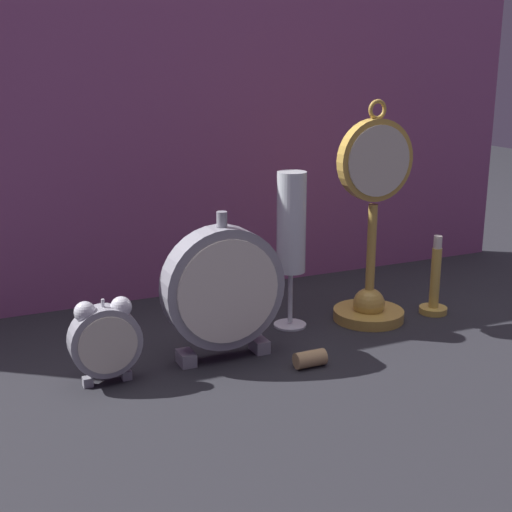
# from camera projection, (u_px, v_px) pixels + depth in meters

# --- Properties ---
(ground_plane) EXTENTS (4.00, 4.00, 0.00)m
(ground_plane) POSITION_uv_depth(u_px,v_px,m) (280.00, 359.00, 0.97)
(ground_plane) COLOR #232328
(fabric_backdrop_drape) EXTENTS (1.27, 0.01, 0.57)m
(fabric_backdrop_drape) POSITION_uv_depth(u_px,v_px,m) (194.00, 125.00, 1.17)
(fabric_backdrop_drape) COLOR #8E4C7F
(fabric_backdrop_drape) RESTS_ON ground_plane
(pocket_watch_on_stand) EXTENTS (0.12, 0.11, 0.34)m
(pocket_watch_on_stand) POSITION_uv_depth(u_px,v_px,m) (372.00, 238.00, 1.07)
(pocket_watch_on_stand) COLOR gold
(pocket_watch_on_stand) RESTS_ON ground_plane
(alarm_clock_twin_bell) EXTENTS (0.09, 0.03, 0.11)m
(alarm_clock_twin_bell) POSITION_uv_depth(u_px,v_px,m) (105.00, 337.00, 0.88)
(alarm_clock_twin_bell) COLOR gray
(alarm_clock_twin_bell) RESTS_ON ground_plane
(mantel_clock_silver) EXTENTS (0.16, 0.04, 0.20)m
(mantel_clock_silver) POSITION_uv_depth(u_px,v_px,m) (223.00, 289.00, 0.94)
(mantel_clock_silver) COLOR gray
(mantel_clock_silver) RESTS_ON ground_plane
(champagne_flute) EXTENTS (0.05, 0.05, 0.24)m
(champagne_flute) POSITION_uv_depth(u_px,v_px,m) (291.00, 232.00, 1.05)
(champagne_flute) COLOR silver
(champagne_flute) RESTS_ON ground_plane
(brass_candlestick) EXTENTS (0.04, 0.04, 0.13)m
(brass_candlestick) POSITION_uv_depth(u_px,v_px,m) (434.00, 289.00, 1.13)
(brass_candlestick) COLOR gold
(brass_candlestick) RESTS_ON ground_plane
(wine_cork) EXTENTS (0.04, 0.02, 0.02)m
(wine_cork) POSITION_uv_depth(u_px,v_px,m) (310.00, 359.00, 0.94)
(wine_cork) COLOR tan
(wine_cork) RESTS_ON ground_plane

